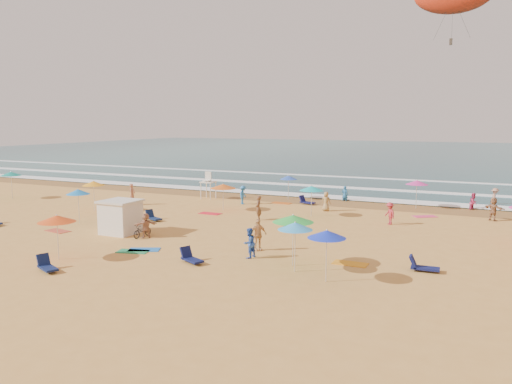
% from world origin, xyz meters
% --- Properties ---
extents(ground, '(220.00, 220.00, 0.00)m').
position_xyz_m(ground, '(0.00, 0.00, 0.00)').
color(ground, gold).
rests_on(ground, ground).
extents(ocean, '(220.00, 140.00, 0.18)m').
position_xyz_m(ocean, '(0.00, 84.00, 0.00)').
color(ocean, '#0C4756').
rests_on(ocean, ground).
extents(wet_sand, '(220.00, 220.00, 0.00)m').
position_xyz_m(wet_sand, '(0.00, 12.50, 0.01)').
color(wet_sand, olive).
rests_on(wet_sand, ground).
extents(surf_foam, '(200.00, 18.70, 0.05)m').
position_xyz_m(surf_foam, '(0.00, 21.32, 0.10)').
color(surf_foam, white).
rests_on(surf_foam, ground).
extents(cabana, '(2.00, 2.00, 2.00)m').
position_xyz_m(cabana, '(-5.71, -4.92, 1.00)').
color(cabana, white).
rests_on(cabana, ground).
extents(cabana_roof, '(2.20, 2.20, 0.12)m').
position_xyz_m(cabana_roof, '(-5.71, -4.92, 2.06)').
color(cabana_roof, silver).
rests_on(cabana_roof, cabana).
extents(bicycle, '(0.62, 1.55, 0.80)m').
position_xyz_m(bicycle, '(-3.81, -5.22, 0.40)').
color(bicycle, black).
rests_on(bicycle, ground).
extents(lifeguard_stand, '(1.20, 1.20, 2.10)m').
position_xyz_m(lifeguard_stand, '(-7.95, 9.80, 1.05)').
color(lifeguard_stand, white).
rests_on(lifeguard_stand, ground).
extents(beach_umbrellas, '(53.77, 30.86, 0.77)m').
position_xyz_m(beach_umbrellas, '(2.86, -0.51, 2.17)').
color(beach_umbrellas, orange).
rests_on(beach_umbrellas, ground).
extents(loungers, '(45.45, 24.39, 0.34)m').
position_xyz_m(loungers, '(4.91, -2.01, 0.17)').
color(loungers, navy).
rests_on(loungers, ground).
extents(towels, '(34.73, 19.59, 0.03)m').
position_xyz_m(towels, '(-2.78, -0.49, 0.01)').
color(towels, '#D54F1A').
rests_on(towels, ground).
extents(beachgoers, '(36.28, 26.18, 2.05)m').
position_xyz_m(beachgoers, '(2.64, 4.03, 0.76)').
color(beachgoers, blue).
rests_on(beachgoers, ground).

